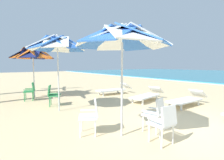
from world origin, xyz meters
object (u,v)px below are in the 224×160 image
beach_umbrella_0 (122,38)px  plastic_chair_1 (155,113)px  beach_umbrella_1 (57,45)px  plastic_chair_3 (53,94)px  plastic_chair_4 (31,90)px  sun_lounger_3 (114,89)px  plastic_chair_0 (91,114)px  beach_umbrella_2 (33,54)px  sun_lounger_1 (187,99)px  plastic_chair_2 (164,122)px  sun_lounger_2 (148,95)px

beach_umbrella_0 → plastic_chair_1: size_ratio=3.06×
beach_umbrella_1 → plastic_chair_3: bearing=177.0°
plastic_chair_4 → sun_lounger_3: 4.36m
plastic_chair_0 → beach_umbrella_1: (-2.50, 0.06, 1.92)m
plastic_chair_3 → sun_lounger_3: plastic_chair_3 is taller
beach_umbrella_1 → beach_umbrella_2: size_ratio=1.04×
sun_lounger_3 → sun_lounger_1: bearing=11.3°
plastic_chair_1 → plastic_chair_4: size_ratio=1.00×
plastic_chair_2 → plastic_chair_4: 6.62m
plastic_chair_1 → beach_umbrella_1: (-3.32, -1.34, 1.92)m
beach_umbrella_2 → sun_lounger_2: (3.93, 4.15, -1.97)m
plastic_chair_1 → plastic_chair_4: (-5.91, -1.83, 0.00)m
plastic_chair_0 → sun_lounger_3: bearing=137.2°
beach_umbrella_1 → beach_umbrella_2: beach_umbrella_1 is taller
plastic_chair_2 → plastic_chair_3: size_ratio=1.00×
plastic_chair_2 → plastic_chair_4: same height
beach_umbrella_1 → sun_lounger_1: (2.36, 4.56, -2.14)m
beach_umbrella_0 → beach_umbrella_1: beach_umbrella_1 is taller
beach_umbrella_1 → sun_lounger_3: beach_umbrella_1 is taller
sun_lounger_2 → plastic_chair_3: bearing=-113.0°
plastic_chair_1 → sun_lounger_1: (-0.96, 3.23, -0.22)m
sun_lounger_1 → plastic_chair_3: bearing=-126.0°
plastic_chair_3 → beach_umbrella_2: size_ratio=0.32×
beach_umbrella_0 → plastic_chair_1: (0.31, 0.84, -1.81)m
beach_umbrella_0 → plastic_chair_0: bearing=-132.9°
beach_umbrella_2 → sun_lounger_1: bearing=40.6°
sun_lounger_1 → sun_lounger_2: (-1.62, -0.61, 0.00)m
plastic_chair_1 → plastic_chair_3: same height
plastic_chair_1 → beach_umbrella_2: bearing=-166.7°
beach_umbrella_0 → plastic_chair_2: beach_umbrella_0 is taller
plastic_chair_3 → sun_lounger_1: size_ratio=0.40×
sun_lounger_1 → beach_umbrella_2: bearing=-139.4°
plastic_chair_4 → sun_lounger_2: bearing=53.2°
beach_umbrella_0 → beach_umbrella_1: bearing=-170.7°
plastic_chair_1 → sun_lounger_1: plastic_chair_1 is taller
plastic_chair_2 → sun_lounger_3: 6.20m
plastic_chair_0 → beach_umbrella_2: 5.96m
plastic_chair_1 → sun_lounger_2: (-2.58, 2.62, -0.22)m
plastic_chair_1 → sun_lounger_3: bearing=153.9°
sun_lounger_1 → sun_lounger_3: bearing=-168.7°
plastic_chair_0 → plastic_chair_1: 1.62m
plastic_chair_2 → sun_lounger_1: (-1.52, 3.63, -0.22)m
sun_lounger_2 → sun_lounger_3: 2.38m
plastic_chair_2 → beach_umbrella_1: bearing=-166.5°
beach_umbrella_0 → plastic_chair_4: size_ratio=3.06×
beach_umbrella_1 → plastic_chair_4: bearing=-169.3°
plastic_chair_0 → sun_lounger_3: size_ratio=0.39×
beach_umbrella_1 → beach_umbrella_2: 3.20m
plastic_chair_4 → sun_lounger_3: (0.96, 4.25, -0.22)m
beach_umbrella_0 → plastic_chair_4: bearing=-170.0°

